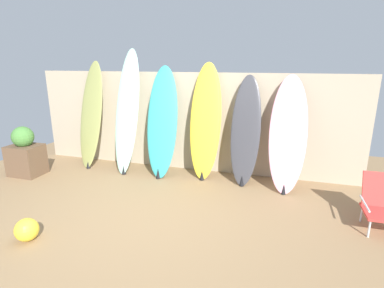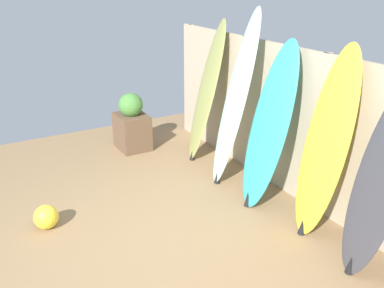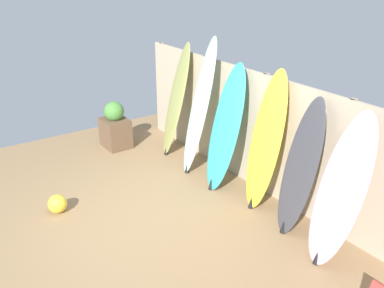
{
  "view_description": "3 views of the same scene",
  "coord_description": "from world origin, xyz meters",
  "views": [
    {
      "loc": [
        1.63,
        -3.18,
        1.99
      ],
      "look_at": [
        0.46,
        0.74,
        0.85
      ],
      "focal_mm": 28.0,
      "sensor_mm": 36.0,
      "label": 1
    },
    {
      "loc": [
        3.17,
        -1.41,
        2.59
      ],
      "look_at": [
        -0.25,
        0.54,
        0.99
      ],
      "focal_mm": 40.0,
      "sensor_mm": 36.0,
      "label": 2
    },
    {
      "loc": [
        4.27,
        -2.19,
        3.29
      ],
      "look_at": [
        0.06,
        0.71,
        1.06
      ],
      "focal_mm": 40.0,
      "sensor_mm": 36.0,
      "label": 3
    }
  ],
  "objects": [
    {
      "name": "beach_ball",
      "position": [
        -1.04,
        -0.82,
        0.13
      ],
      "size": [
        0.26,
        0.26,
        0.26
      ],
      "primitive_type": "sphere",
      "color": "yellow",
      "rests_on": "ground"
    },
    {
      "name": "surfboard_yellow_3",
      "position": [
        0.42,
        1.7,
        0.98
      ],
      "size": [
        0.54,
        0.49,
        1.99
      ],
      "color": "yellow",
      "rests_on": "ground"
    },
    {
      "name": "ground",
      "position": [
        0.0,
        0.0,
        0.0
      ],
      "size": [
        7.68,
        7.68,
        0.0
      ],
      "primitive_type": "plane",
      "color": "#8E704C"
    },
    {
      "name": "planter_box",
      "position": [
        -2.68,
        0.86,
        0.39
      ],
      "size": [
        0.55,
        0.44,
        0.89
      ],
      "color": "brown",
      "rests_on": "ground"
    },
    {
      "name": "surfboard_pink_5",
      "position": [
        1.77,
        1.57,
        0.89
      ],
      "size": [
        0.58,
        0.66,
        1.8
      ],
      "color": "pink",
      "rests_on": "ground"
    },
    {
      "name": "surfboard_seafoam_1",
      "position": [
        -1.01,
        1.59,
        1.09
      ],
      "size": [
        0.52,
        0.63,
        2.22
      ],
      "color": "#9ED6BC",
      "rests_on": "ground"
    },
    {
      "name": "fence_back",
      "position": [
        -0.0,
        2.01,
        0.9
      ],
      "size": [
        6.08,
        0.11,
        1.8
      ],
      "color": "tan",
      "rests_on": "ground"
    },
    {
      "name": "surfboard_olive_0",
      "position": [
        -1.82,
        1.67,
        0.99
      ],
      "size": [
        0.54,
        0.61,
        2.0
      ],
      "color": "olive",
      "rests_on": "ground"
    },
    {
      "name": "surfboard_teal_2",
      "position": [
        -0.33,
        1.59,
        0.95
      ],
      "size": [
        0.59,
        0.65,
        1.93
      ],
      "color": "teal",
      "rests_on": "ground"
    },
    {
      "name": "surfboard_charcoal_4",
      "position": [
        1.11,
        1.64,
        0.88
      ],
      "size": [
        0.48,
        0.5,
        1.79
      ],
      "color": "#38383D",
      "rests_on": "ground"
    }
  ]
}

